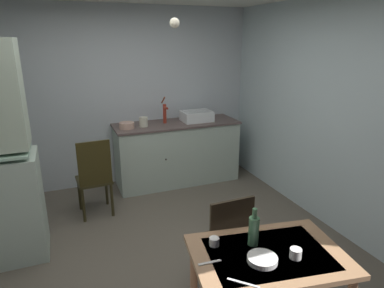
% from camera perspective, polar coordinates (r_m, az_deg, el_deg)
% --- Properties ---
extents(ground_plane, '(5.11, 5.11, 0.00)m').
position_cam_1_polar(ground_plane, '(3.63, -5.33, -18.30)').
color(ground_plane, '#574F44').
extents(wall_back, '(4.12, 0.10, 2.57)m').
position_cam_1_polar(wall_back, '(5.08, -12.57, 7.61)').
color(wall_back, silver).
rests_on(wall_back, ground).
extents(wall_right, '(0.10, 4.21, 2.57)m').
position_cam_1_polar(wall_right, '(4.11, 22.94, 4.38)').
color(wall_right, silver).
rests_on(wall_right, ground).
extents(counter_cabinet, '(1.84, 0.64, 0.93)m').
position_cam_1_polar(counter_cabinet, '(5.12, -2.54, -1.43)').
color(counter_cabinet, '#A6B7A9').
rests_on(counter_cabinet, ground).
extents(sink_basin, '(0.44, 0.34, 0.15)m').
position_cam_1_polar(sink_basin, '(5.08, 0.78, 4.77)').
color(sink_basin, white).
rests_on(sink_basin, counter_cabinet).
extents(hand_pump, '(0.05, 0.27, 0.39)m').
position_cam_1_polar(hand_pump, '(4.94, -4.62, 5.44)').
color(hand_pump, maroon).
rests_on(hand_pump, counter_cabinet).
extents(mixing_bowl_counter, '(0.21, 0.21, 0.08)m').
position_cam_1_polar(mixing_bowl_counter, '(4.75, -10.96, 3.10)').
color(mixing_bowl_counter, tan).
rests_on(mixing_bowl_counter, counter_cabinet).
extents(stoneware_crock, '(0.12, 0.12, 0.13)m').
position_cam_1_polar(stoneware_crock, '(4.80, -8.20, 3.72)').
color(stoneware_crock, beige).
rests_on(stoneware_crock, counter_cabinet).
extents(dining_table, '(1.10, 0.83, 0.76)m').
position_cam_1_polar(dining_table, '(2.47, 12.57, -19.76)').
color(dining_table, '#99704D').
rests_on(dining_table, ground).
extents(chair_far_side, '(0.41, 0.41, 0.94)m').
position_cam_1_polar(chair_far_side, '(2.93, 5.48, -16.22)').
color(chair_far_side, '#2F231B').
rests_on(chair_far_side, ground).
extents(chair_by_counter, '(0.42, 0.42, 0.99)m').
position_cam_1_polar(chair_by_counter, '(4.26, -16.14, -5.34)').
color(chair_by_counter, '#2E2914').
rests_on(chair_by_counter, ground).
extents(serving_bowl_wide, '(0.19, 0.19, 0.03)m').
position_cam_1_polar(serving_bowl_wide, '(2.31, 11.79, -18.50)').
color(serving_bowl_wide, white).
rests_on(serving_bowl_wide, dining_table).
extents(mug_dark, '(0.07, 0.07, 0.06)m').
position_cam_1_polar(mug_dark, '(2.41, 3.77, -16.10)').
color(mug_dark, white).
rests_on(mug_dark, dining_table).
extents(teacup_cream, '(0.08, 0.08, 0.07)m').
position_cam_1_polar(teacup_cream, '(2.38, 17.09, -17.24)').
color(teacup_cream, white).
rests_on(teacup_cream, dining_table).
extents(glass_bottle, '(0.07, 0.07, 0.27)m').
position_cam_1_polar(glass_bottle, '(2.40, 10.37, -14.11)').
color(glass_bottle, '#4C7F56').
rests_on(glass_bottle, dining_table).
extents(table_knife, '(0.15, 0.15, 0.00)m').
position_cam_1_polar(table_knife, '(2.13, 8.66, -22.19)').
color(table_knife, silver).
rests_on(table_knife, dining_table).
extents(teaspoon_near_bowl, '(0.15, 0.03, 0.00)m').
position_cam_1_polar(teaspoon_near_bowl, '(2.26, 3.00, -19.36)').
color(teaspoon_near_bowl, beige).
rests_on(teaspoon_near_bowl, dining_table).
extents(pendant_bulb, '(0.08, 0.08, 0.08)m').
position_cam_1_polar(pendant_bulb, '(2.82, -2.95, 19.74)').
color(pendant_bulb, '#F9EFCC').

